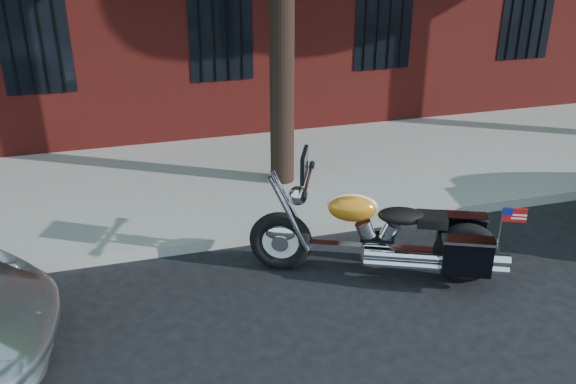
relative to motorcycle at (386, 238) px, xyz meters
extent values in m
plane|color=black|center=(-1.01, -0.14, -0.53)|extent=(120.00, 120.00, 0.00)
cube|color=gray|center=(-1.01, 1.24, -0.45)|extent=(40.00, 0.16, 0.15)
cube|color=gray|center=(-1.01, 3.12, -0.45)|extent=(40.00, 3.60, 0.15)
cube|color=black|center=(-1.01, 4.97, 1.67)|extent=(1.10, 0.14, 2.00)
cylinder|color=black|center=(-1.01, 4.89, 1.67)|extent=(0.04, 0.04, 2.00)
cylinder|color=black|center=(-0.51, 2.76, 1.97)|extent=(0.36, 0.36, 5.00)
torus|color=black|center=(-1.15, 0.49, -0.14)|extent=(0.78, 0.46, 0.77)
torus|color=black|center=(0.86, -0.36, -0.14)|extent=(0.78, 0.46, 0.77)
cylinder|color=white|center=(-1.15, 0.49, -0.14)|extent=(0.56, 0.29, 0.57)
cylinder|color=white|center=(0.86, -0.36, -0.14)|extent=(0.56, 0.29, 0.57)
ellipsoid|color=white|center=(-1.15, 0.49, -0.02)|extent=(0.43, 0.29, 0.22)
ellipsoid|color=orange|center=(0.86, -0.36, 0.00)|extent=(0.43, 0.31, 0.22)
cube|color=white|center=(-0.14, 0.07, -0.16)|extent=(1.63, 0.78, 0.09)
cylinder|color=white|center=(-0.09, 0.04, -0.18)|extent=(0.42, 0.33, 0.37)
cylinder|color=white|center=(0.36, -0.37, -0.17)|extent=(1.36, 0.66, 0.10)
ellipsoid|color=orange|center=(-0.37, 0.17, 0.37)|extent=(0.65, 0.52, 0.33)
ellipsoid|color=black|center=(0.15, -0.06, 0.30)|extent=(0.64, 0.52, 0.18)
cube|color=black|center=(0.95, -0.07, -0.01)|extent=(0.58, 0.38, 0.44)
cube|color=black|center=(0.71, -0.62, -0.01)|extent=(0.58, 0.38, 0.44)
cylinder|color=white|center=(-0.85, 0.37, 0.69)|extent=(0.39, 0.84, 0.04)
sphere|color=white|center=(-0.96, 0.41, 0.48)|extent=(0.30, 0.30, 0.23)
cube|color=black|center=(-0.89, 0.39, 0.87)|extent=(0.22, 0.44, 0.32)
cube|color=red|center=(1.09, -0.83, 0.56)|extent=(0.24, 0.11, 0.16)
camera|label=1|loc=(-2.87, -6.03, 3.69)|focal=40.00mm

